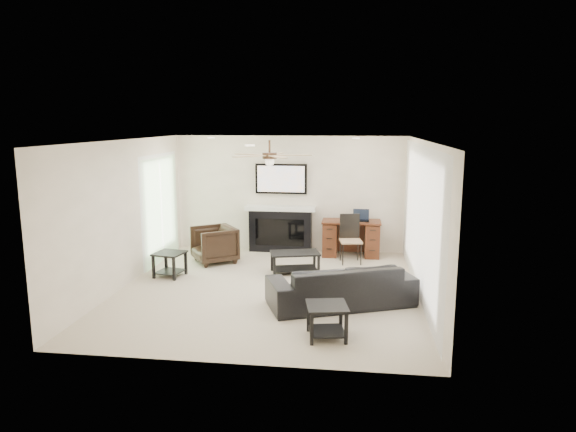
{
  "coord_description": "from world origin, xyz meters",
  "views": [
    {
      "loc": [
        1.38,
        -8.22,
        2.8
      ],
      "look_at": [
        0.25,
        0.52,
        1.17
      ],
      "focal_mm": 32.0,
      "sensor_mm": 36.0,
      "label": 1
    }
  ],
  "objects_px": {
    "armchair": "(214,244)",
    "desk": "(351,238)",
    "coffee_table": "(295,263)",
    "fireplace_unit": "(280,208)",
    "sofa": "(341,285)"
  },
  "relations": [
    {
      "from": "armchair",
      "to": "desk",
      "type": "distance_m",
      "value": 2.85
    },
    {
      "from": "armchair",
      "to": "desk",
      "type": "bearing_deg",
      "value": 72.15
    },
    {
      "from": "armchair",
      "to": "desk",
      "type": "xyz_separation_m",
      "value": [
        2.73,
        0.84,
        0.01
      ]
    },
    {
      "from": "fireplace_unit",
      "to": "desk",
      "type": "bearing_deg",
      "value": -7.55
    },
    {
      "from": "fireplace_unit",
      "to": "coffee_table",
      "type": "bearing_deg",
      "value": -72.45
    },
    {
      "from": "sofa",
      "to": "desk",
      "type": "xyz_separation_m",
      "value": [
        0.13,
        2.99,
        0.06
      ]
    },
    {
      "from": "sofa",
      "to": "fireplace_unit",
      "type": "relative_size",
      "value": 1.16
    },
    {
      "from": "armchair",
      "to": "desk",
      "type": "height_order",
      "value": "desk"
    },
    {
      "from": "sofa",
      "to": "coffee_table",
      "type": "xyz_separation_m",
      "value": [
        -0.9,
        1.6,
        -0.12
      ]
    },
    {
      "from": "sofa",
      "to": "desk",
      "type": "distance_m",
      "value": 2.99
    },
    {
      "from": "coffee_table",
      "to": "fireplace_unit",
      "type": "height_order",
      "value": "fireplace_unit"
    },
    {
      "from": "armchair",
      "to": "coffee_table",
      "type": "relative_size",
      "value": 0.89
    },
    {
      "from": "sofa",
      "to": "desk",
      "type": "relative_size",
      "value": 1.82
    },
    {
      "from": "sofa",
      "to": "coffee_table",
      "type": "relative_size",
      "value": 2.47
    },
    {
      "from": "coffee_table",
      "to": "desk",
      "type": "relative_size",
      "value": 0.74
    }
  ]
}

